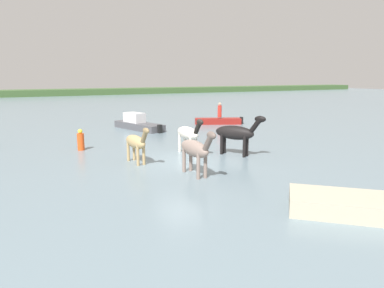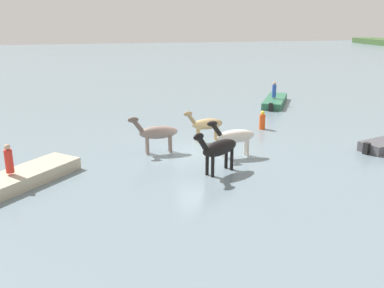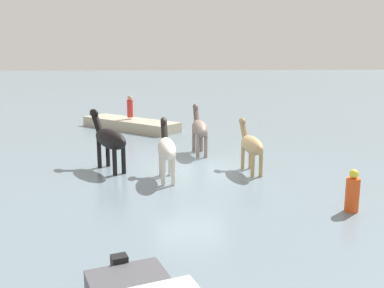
{
  "view_description": "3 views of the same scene",
  "coord_description": "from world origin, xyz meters",
  "px_view_note": "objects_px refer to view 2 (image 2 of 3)",
  "views": [
    {
      "loc": [
        -6.43,
        -14.03,
        3.92
      ],
      "look_at": [
        0.82,
        0.84,
        0.61
      ],
      "focal_mm": 32.1,
      "sensor_mm": 36.0,
      "label": 1
    },
    {
      "loc": [
        20.06,
        -4.8,
        6.73
      ],
      "look_at": [
        0.82,
        -0.72,
        0.78
      ],
      "focal_mm": 40.2,
      "sensor_mm": 36.0,
      "label": 2
    },
    {
      "loc": [
        1.08,
        15.19,
        4.1
      ],
      "look_at": [
        -0.06,
        0.02,
        0.89
      ],
      "focal_mm": 40.88,
      "sensor_mm": 36.0,
      "label": 3
    }
  ],
  "objects_px": {
    "buoy_channel_marker": "(262,121)",
    "person_helmsman_aft": "(9,160)",
    "horse_gray_outer": "(206,124)",
    "horse_mid_herd": "(234,136)",
    "person_spotter_bow": "(274,90)",
    "horse_pinto_flank": "(157,133)",
    "boat_skiff_near": "(14,183)",
    "horse_chestnut_trailing": "(218,148)",
    "boat_tender_starboard": "(275,102)"
  },
  "relations": [
    {
      "from": "buoy_channel_marker",
      "to": "person_helmsman_aft",
      "type": "bearing_deg",
      "value": -63.58
    },
    {
      "from": "horse_gray_outer",
      "to": "person_helmsman_aft",
      "type": "height_order",
      "value": "person_helmsman_aft"
    },
    {
      "from": "horse_mid_herd",
      "to": "person_spotter_bow",
      "type": "xyz_separation_m",
      "value": [
        -11.48,
        6.78,
        0.1
      ]
    },
    {
      "from": "horse_mid_herd",
      "to": "person_spotter_bow",
      "type": "distance_m",
      "value": 13.33
    },
    {
      "from": "buoy_channel_marker",
      "to": "horse_pinto_flank",
      "type": "bearing_deg",
      "value": -63.86
    },
    {
      "from": "horse_mid_herd",
      "to": "buoy_channel_marker",
      "type": "distance_m",
      "value": 5.83
    },
    {
      "from": "boat_skiff_near",
      "to": "person_helmsman_aft",
      "type": "relative_size",
      "value": 4.62
    },
    {
      "from": "horse_chestnut_trailing",
      "to": "boat_tender_starboard",
      "type": "bearing_deg",
      "value": -153.14
    },
    {
      "from": "person_helmsman_aft",
      "to": "buoy_channel_marker",
      "type": "bearing_deg",
      "value": 116.42
    },
    {
      "from": "horse_pinto_flank",
      "to": "person_spotter_bow",
      "type": "relative_size",
      "value": 2.1
    },
    {
      "from": "horse_pinto_flank",
      "to": "horse_gray_outer",
      "type": "bearing_deg",
      "value": -155.38
    },
    {
      "from": "boat_tender_starboard",
      "to": "horse_chestnut_trailing",
      "type": "bearing_deg",
      "value": 177.65
    },
    {
      "from": "horse_mid_herd",
      "to": "person_spotter_bow",
      "type": "relative_size",
      "value": 2.06
    },
    {
      "from": "horse_pinto_flank",
      "to": "person_helmsman_aft",
      "type": "bearing_deg",
      "value": 23.6
    },
    {
      "from": "horse_gray_outer",
      "to": "boat_tender_starboard",
      "type": "distance_m",
      "value": 11.66
    },
    {
      "from": "person_spotter_bow",
      "to": "horse_chestnut_trailing",
      "type": "bearing_deg",
      "value": -31.1
    },
    {
      "from": "horse_gray_outer",
      "to": "boat_tender_starboard",
      "type": "height_order",
      "value": "horse_gray_outer"
    },
    {
      "from": "horse_chestnut_trailing",
      "to": "buoy_channel_marker",
      "type": "relative_size",
      "value": 2.15
    },
    {
      "from": "boat_tender_starboard",
      "to": "person_helmsman_aft",
      "type": "xyz_separation_m",
      "value": [
        13.48,
        -16.94,
        1.0
      ]
    },
    {
      "from": "boat_skiff_near",
      "to": "person_spotter_bow",
      "type": "bearing_deg",
      "value": -10.08
    },
    {
      "from": "horse_chestnut_trailing",
      "to": "boat_skiff_near",
      "type": "distance_m",
      "value": 8.57
    },
    {
      "from": "buoy_channel_marker",
      "to": "horse_mid_herd",
      "type": "bearing_deg",
      "value": -34.57
    },
    {
      "from": "horse_chestnut_trailing",
      "to": "person_helmsman_aft",
      "type": "distance_m",
      "value": 8.62
    },
    {
      "from": "horse_mid_herd",
      "to": "boat_tender_starboard",
      "type": "bearing_deg",
      "value": -124.26
    },
    {
      "from": "boat_skiff_near",
      "to": "boat_tender_starboard",
      "type": "distance_m",
      "value": 21.58
    },
    {
      "from": "horse_pinto_flank",
      "to": "boat_skiff_near",
      "type": "height_order",
      "value": "horse_pinto_flank"
    },
    {
      "from": "person_helmsman_aft",
      "to": "boat_tender_starboard",
      "type": "bearing_deg",
      "value": 128.51
    },
    {
      "from": "horse_pinto_flank",
      "to": "horse_gray_outer",
      "type": "distance_m",
      "value": 3.29
    },
    {
      "from": "boat_skiff_near",
      "to": "horse_chestnut_trailing",
      "type": "bearing_deg",
      "value": -49.77
    },
    {
      "from": "horse_pinto_flank",
      "to": "horse_chestnut_trailing",
      "type": "height_order",
      "value": "horse_chestnut_trailing"
    },
    {
      "from": "horse_mid_herd",
      "to": "boat_skiff_near",
      "type": "relative_size",
      "value": 0.45
    },
    {
      "from": "boat_skiff_near",
      "to": "boat_tender_starboard",
      "type": "height_order",
      "value": "boat_skiff_near"
    },
    {
      "from": "horse_pinto_flank",
      "to": "person_helmsman_aft",
      "type": "xyz_separation_m",
      "value": [
        3.2,
        -6.36,
        0.1
      ]
    },
    {
      "from": "horse_pinto_flank",
      "to": "boat_skiff_near",
      "type": "xyz_separation_m",
      "value": [
        3.22,
        -6.25,
        -0.88
      ]
    },
    {
      "from": "horse_pinto_flank",
      "to": "horse_mid_herd",
      "type": "height_order",
      "value": "horse_pinto_flank"
    },
    {
      "from": "horse_mid_herd",
      "to": "boat_skiff_near",
      "type": "height_order",
      "value": "horse_mid_herd"
    },
    {
      "from": "horse_pinto_flank",
      "to": "horse_gray_outer",
      "type": "height_order",
      "value": "horse_pinto_flank"
    },
    {
      "from": "horse_chestnut_trailing",
      "to": "horse_gray_outer",
      "type": "bearing_deg",
      "value": -129.33
    },
    {
      "from": "horse_mid_herd",
      "to": "boat_skiff_near",
      "type": "xyz_separation_m",
      "value": [
        1.83,
        -9.85,
        -0.86
      ]
    },
    {
      "from": "buoy_channel_marker",
      "to": "horse_chestnut_trailing",
      "type": "bearing_deg",
      "value": -34.44
    },
    {
      "from": "horse_pinto_flank",
      "to": "buoy_channel_marker",
      "type": "height_order",
      "value": "horse_pinto_flank"
    },
    {
      "from": "horse_gray_outer",
      "to": "person_spotter_bow",
      "type": "xyz_separation_m",
      "value": [
        -8.55,
        7.47,
        0.18
      ]
    },
    {
      "from": "horse_pinto_flank",
      "to": "horse_chestnut_trailing",
      "type": "bearing_deg",
      "value": 120.68
    },
    {
      "from": "boat_skiff_near",
      "to": "horse_mid_herd",
      "type": "bearing_deg",
      "value": -38.24
    },
    {
      "from": "boat_tender_starboard",
      "to": "person_spotter_bow",
      "type": "distance_m",
      "value": 1.01
    },
    {
      "from": "person_helmsman_aft",
      "to": "person_spotter_bow",
      "type": "height_order",
      "value": "person_helmsman_aft"
    },
    {
      "from": "horse_mid_herd",
      "to": "horse_chestnut_trailing",
      "type": "height_order",
      "value": "horse_chestnut_trailing"
    },
    {
      "from": "horse_gray_outer",
      "to": "boat_tender_starboard",
      "type": "relative_size",
      "value": 0.45
    },
    {
      "from": "horse_chestnut_trailing",
      "to": "horse_gray_outer",
      "type": "relative_size",
      "value": 1.08
    },
    {
      "from": "horse_pinto_flank",
      "to": "buoy_channel_marker",
      "type": "distance_m",
      "value": 7.7
    }
  ]
}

